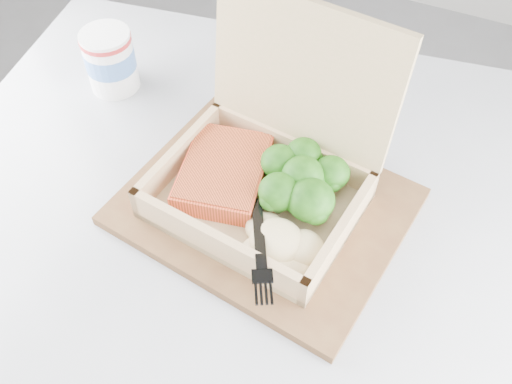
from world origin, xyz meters
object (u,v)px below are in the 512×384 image
at_px(takeout_container, 272,158).
at_px(paper_cup, 110,59).
at_px(serving_tray, 265,206).
at_px(cafe_table, 239,323).

distance_m(takeout_container, paper_cup, 0.31).
distance_m(serving_tray, paper_cup, 0.32).
distance_m(cafe_table, takeout_container, 0.28).
bearing_deg(serving_tray, cafe_table, -96.24).
bearing_deg(takeout_container, serving_tray, -75.70).
bearing_deg(paper_cup, cafe_table, -32.67).
xyz_separation_m(serving_tray, paper_cup, (-0.29, 0.12, 0.04)).
bearing_deg(paper_cup, takeout_container, -17.47).
bearing_deg(takeout_container, paper_cup, 169.23).
relative_size(cafe_table, serving_tray, 2.99).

